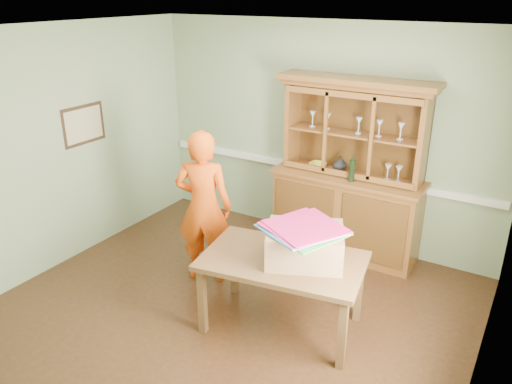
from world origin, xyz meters
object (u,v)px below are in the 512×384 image
Objects in this scene: dining_table at (283,267)px; cardboard_box at (305,245)px; person at (204,207)px; china_hutch at (348,194)px.

dining_table is 0.31m from cardboard_box.
person reaches higher than dining_table.
cardboard_box is at bearing 148.28° from person.
china_hutch is at bearing -148.55° from person.
china_hutch is 1.24× the size of person.
cardboard_box is at bearing 13.42° from dining_table.
dining_table is at bearing -157.11° from cardboard_box.
person is at bearing 153.63° from dining_table.
cardboard_box is 0.39× the size of person.
person is at bearing 168.34° from cardboard_box.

